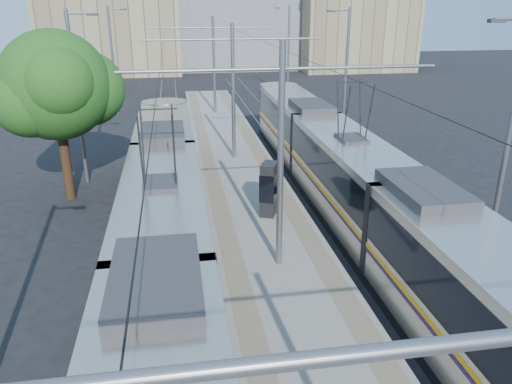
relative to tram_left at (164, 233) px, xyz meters
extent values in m
cube|color=gray|center=(3.60, 9.16, -1.56)|extent=(4.00, 50.00, 0.30)
cube|color=gray|center=(2.15, 9.16, -1.40)|extent=(0.70, 50.00, 0.01)
cube|color=gray|center=(5.05, 9.16, -1.40)|extent=(0.70, 50.00, 0.01)
cube|color=gray|center=(-0.72, 9.16, -1.69)|extent=(0.07, 70.00, 0.03)
cube|color=gray|center=(0.72, 9.16, -1.69)|extent=(0.07, 70.00, 0.03)
cube|color=gray|center=(6.48, 9.16, -1.69)|extent=(0.07, 70.00, 0.03)
cube|color=gray|center=(7.92, 9.16, -1.69)|extent=(0.07, 70.00, 0.03)
cube|color=black|center=(0.00, 0.00, -1.51)|extent=(2.30, 27.50, 0.40)
cube|color=#A7A499|center=(0.00, 0.00, 0.14)|extent=(2.40, 25.90, 2.90)
cube|color=black|center=(0.00, 0.00, 0.64)|extent=(2.43, 25.90, 1.30)
cube|color=yellow|center=(0.00, 0.00, -0.26)|extent=(2.43, 25.90, 0.12)
cube|color=red|center=(0.00, 0.00, -0.76)|extent=(2.42, 25.90, 1.10)
cube|color=#2D2D30|center=(0.00, 0.00, 1.74)|extent=(1.68, 3.00, 0.30)
cube|color=black|center=(7.20, 3.92, -1.51)|extent=(2.30, 29.13, 0.40)
cube|color=beige|center=(7.20, 3.92, 0.14)|extent=(2.40, 27.53, 2.90)
cube|color=black|center=(7.20, 3.92, 0.64)|extent=(2.43, 27.53, 1.30)
cube|color=#E8A70C|center=(7.20, 3.92, -0.26)|extent=(2.43, 27.53, 0.12)
cube|color=#2F1449|center=(7.20, 3.92, -0.41)|extent=(2.43, 27.53, 0.10)
cube|color=#2D2D30|center=(7.20, 3.92, 1.74)|extent=(1.68, 3.00, 0.30)
cylinder|color=slate|center=(3.60, 0.16, 2.09)|extent=(0.20, 0.20, 7.00)
cylinder|color=slate|center=(3.60, 0.16, 4.79)|extent=(9.20, 0.10, 0.10)
cylinder|color=slate|center=(3.60, 12.16, 2.09)|extent=(0.20, 0.20, 7.00)
cylinder|color=slate|center=(3.60, 12.16, 4.79)|extent=(9.20, 0.10, 0.10)
cylinder|color=slate|center=(3.60, 24.16, 2.09)|extent=(0.20, 0.20, 7.00)
cylinder|color=slate|center=(3.60, 24.16, 4.79)|extent=(9.20, 0.10, 0.10)
cylinder|color=black|center=(0.00, 9.16, 3.84)|extent=(0.02, 70.00, 0.02)
cylinder|color=black|center=(7.20, 9.16, 3.84)|extent=(0.02, 70.00, 0.02)
cylinder|color=slate|center=(-3.90, 10.16, 2.29)|extent=(0.18, 0.18, 8.00)
cube|color=#2D2D30|center=(-2.80, 10.16, 6.04)|extent=(0.50, 0.22, 0.12)
cylinder|color=slate|center=(-3.90, 26.16, 2.29)|extent=(0.18, 0.18, 8.00)
cube|color=#2D2D30|center=(-2.80, 26.16, 6.04)|extent=(0.50, 0.22, 0.12)
cylinder|color=slate|center=(11.10, 0.16, 2.29)|extent=(0.18, 0.18, 8.00)
cube|color=#2D2D30|center=(10.00, 0.16, 6.04)|extent=(0.50, 0.22, 0.12)
cylinder|color=slate|center=(11.10, 16.16, 2.29)|extent=(0.18, 0.18, 8.00)
cube|color=#2D2D30|center=(10.00, 16.16, 6.04)|extent=(0.50, 0.22, 0.12)
cylinder|color=slate|center=(11.10, 32.16, 2.29)|extent=(0.18, 0.18, 8.00)
cube|color=#2D2D30|center=(10.00, 32.16, 6.04)|extent=(0.50, 0.22, 0.12)
cube|color=black|center=(4.03, 4.16, -0.35)|extent=(0.87, 1.07, 2.12)
cube|color=black|center=(4.03, 4.16, -0.21)|extent=(0.92, 1.12, 1.11)
cylinder|color=#382314|center=(-4.30, 8.00, -0.19)|extent=(0.42, 0.42, 3.03)
sphere|color=#184313|center=(-4.30, 8.00, 3.32)|extent=(4.55, 4.55, 4.55)
sphere|color=#184313|center=(-3.16, 8.76, 3.03)|extent=(3.22, 3.22, 3.22)
cube|color=tan|center=(-6.40, 52.16, 4.56)|extent=(16.00, 12.00, 12.54)
cube|color=gray|center=(9.60, 56.16, 5.89)|extent=(18.00, 14.00, 15.19)
cube|color=tan|center=(23.60, 50.16, 3.13)|extent=(14.00, 10.00, 9.69)
camera|label=1|loc=(0.54, -13.92, 6.57)|focal=35.00mm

